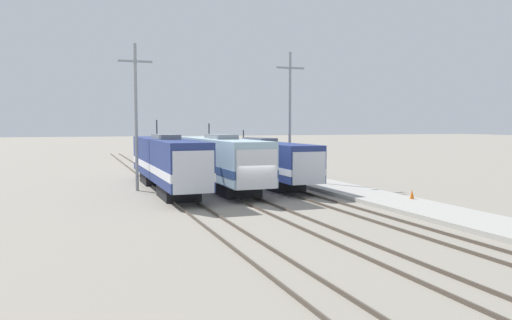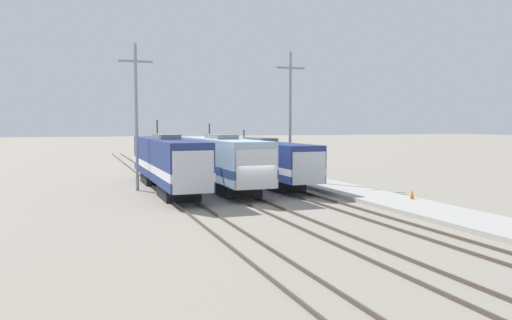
{
  "view_description": "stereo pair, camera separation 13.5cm",
  "coord_description": "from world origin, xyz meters",
  "px_view_note": "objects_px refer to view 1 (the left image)",
  "views": [
    {
      "loc": [
        -11.08,
        -30.83,
        5.11
      ],
      "look_at": [
        0.98,
        2.12,
        2.65
      ],
      "focal_mm": 35.0,
      "sensor_mm": 36.0,
      "label": 1
    },
    {
      "loc": [
        -10.95,
        -30.88,
        5.11
      ],
      "look_at": [
        0.98,
        2.12,
        2.65
      ],
      "focal_mm": 35.0,
      "sensor_mm": 36.0,
      "label": 2
    }
  ],
  "objects_px": {
    "locomotive_far_right": "(261,160)",
    "traffic_cone": "(412,194)",
    "locomotive_far_left": "(167,162)",
    "catenary_tower_left": "(136,112)",
    "catenary_tower_right": "(290,114)",
    "locomotive_center": "(223,161)"
  },
  "relations": [
    {
      "from": "locomotive_center",
      "to": "traffic_cone",
      "type": "bearing_deg",
      "value": -48.7
    },
    {
      "from": "traffic_cone",
      "to": "catenary_tower_left",
      "type": "bearing_deg",
      "value": 142.14
    },
    {
      "from": "locomotive_far_left",
      "to": "locomotive_far_right",
      "type": "height_order",
      "value": "locomotive_far_left"
    },
    {
      "from": "locomotive_far_left",
      "to": "locomotive_center",
      "type": "distance_m",
      "value": 4.36
    },
    {
      "from": "locomotive_center",
      "to": "catenary_tower_right",
      "type": "bearing_deg",
      "value": 13.46
    },
    {
      "from": "locomotive_center",
      "to": "catenary_tower_left",
      "type": "relative_size",
      "value": 1.48
    },
    {
      "from": "catenary_tower_left",
      "to": "locomotive_far_right",
      "type": "bearing_deg",
      "value": 6.57
    },
    {
      "from": "locomotive_far_right",
      "to": "catenary_tower_right",
      "type": "height_order",
      "value": "catenary_tower_right"
    },
    {
      "from": "locomotive_far_right",
      "to": "traffic_cone",
      "type": "height_order",
      "value": "locomotive_far_right"
    },
    {
      "from": "locomotive_center",
      "to": "locomotive_far_right",
      "type": "height_order",
      "value": "locomotive_center"
    },
    {
      "from": "catenary_tower_left",
      "to": "catenary_tower_right",
      "type": "relative_size",
      "value": 1.0
    },
    {
      "from": "locomotive_far_right",
      "to": "traffic_cone",
      "type": "relative_size",
      "value": 32.18
    },
    {
      "from": "locomotive_far_left",
      "to": "locomotive_center",
      "type": "xyz_separation_m",
      "value": [
        4.33,
        -0.53,
        -0.01
      ]
    },
    {
      "from": "locomotive_far_right",
      "to": "traffic_cone",
      "type": "distance_m",
      "value": 14.91
    },
    {
      "from": "locomotive_far_right",
      "to": "catenary_tower_right",
      "type": "relative_size",
      "value": 1.76
    },
    {
      "from": "catenary_tower_right",
      "to": "traffic_cone",
      "type": "distance_m",
      "value": 14.09
    },
    {
      "from": "catenary_tower_left",
      "to": "traffic_cone",
      "type": "xyz_separation_m",
      "value": [
        16.19,
        -12.59,
        -5.49
      ]
    },
    {
      "from": "locomotive_far_left",
      "to": "catenary_tower_left",
      "type": "xyz_separation_m",
      "value": [
        -2.17,
        1.02,
        3.83
      ]
    },
    {
      "from": "catenary_tower_right",
      "to": "locomotive_center",
      "type": "bearing_deg",
      "value": -166.54
    },
    {
      "from": "traffic_cone",
      "to": "catenary_tower_right",
      "type": "bearing_deg",
      "value": 104.18
    },
    {
      "from": "locomotive_far_right",
      "to": "traffic_cone",
      "type": "bearing_deg",
      "value": -68.82
    },
    {
      "from": "locomotive_far_right",
      "to": "catenary_tower_left",
      "type": "distance_m",
      "value": 11.61
    }
  ]
}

